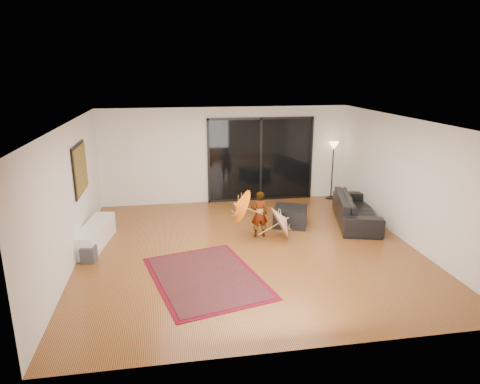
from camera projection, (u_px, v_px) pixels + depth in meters
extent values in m
plane|color=#9C612A|center=(249.00, 248.00, 9.14)|extent=(7.00, 7.00, 0.00)
plane|color=white|center=(249.00, 121.00, 8.40)|extent=(7.00, 7.00, 0.00)
plane|color=silver|center=(226.00, 155.00, 12.08)|extent=(7.00, 0.00, 7.00)
plane|color=silver|center=(300.00, 259.00, 5.45)|extent=(7.00, 0.00, 7.00)
plane|color=silver|center=(70.00, 196.00, 8.21)|extent=(0.00, 7.00, 7.00)
plane|color=silver|center=(406.00, 181.00, 9.33)|extent=(0.00, 7.00, 7.00)
cube|color=black|center=(261.00, 159.00, 12.26)|extent=(3.00, 0.04, 2.40)
cube|color=black|center=(261.00, 118.00, 11.92)|extent=(3.06, 0.06, 0.06)
cube|color=black|center=(260.00, 199.00, 12.56)|extent=(3.06, 0.06, 0.06)
cube|color=black|center=(261.00, 160.00, 12.24)|extent=(0.06, 0.06, 2.40)
cube|color=black|center=(80.00, 169.00, 9.08)|extent=(0.02, 1.28, 1.08)
cube|color=#1D4820|center=(81.00, 169.00, 9.08)|extent=(0.03, 1.18, 0.98)
cube|color=white|center=(95.00, 235.00, 9.23)|extent=(0.69, 1.78, 0.48)
cube|color=#424244|center=(89.00, 254.00, 8.47)|extent=(0.31, 0.31, 0.31)
cube|color=#5A0716|center=(206.00, 277.00, 7.84)|extent=(2.37, 2.89, 0.01)
cube|color=#652209|center=(206.00, 277.00, 7.84)|extent=(2.18, 2.70, 0.02)
imported|color=black|center=(356.00, 209.00, 10.63)|extent=(1.51, 2.50, 0.68)
cube|color=black|center=(290.00, 216.00, 10.46)|extent=(1.01, 1.01, 0.45)
cylinder|color=black|center=(331.00, 198.00, 12.71)|extent=(0.29, 0.29, 0.03)
cylinder|color=black|center=(332.00, 173.00, 12.50)|extent=(0.04, 0.04, 1.55)
cone|color=#FFD899|center=(334.00, 146.00, 12.28)|extent=(0.29, 0.29, 0.23)
imported|color=#999999|center=(259.00, 214.00, 9.66)|extent=(0.40, 0.28, 1.07)
cone|color=orange|center=(236.00, 208.00, 9.47)|extent=(0.47, 0.78, 0.78)
cylinder|color=tan|center=(236.00, 222.00, 9.56)|extent=(0.47, 0.02, 0.22)
cylinder|color=tan|center=(236.00, 203.00, 9.44)|extent=(0.06, 0.02, 0.04)
cone|color=white|center=(287.00, 216.00, 9.62)|extent=(0.55, 0.81, 0.80)
cylinder|color=tan|center=(286.00, 231.00, 9.72)|extent=(0.50, 0.02, 0.28)
cylinder|color=tan|center=(287.00, 211.00, 9.59)|extent=(0.06, 0.02, 0.04)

